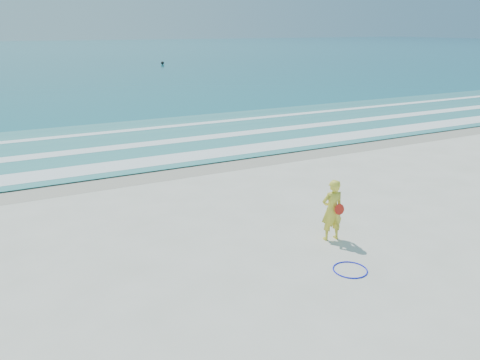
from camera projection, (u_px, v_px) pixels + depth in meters
name	position (u px, v px, depth m)	size (l,w,h in m)	color
ground	(295.00, 284.00, 9.75)	(400.00, 400.00, 0.00)	silver
wet_sand	(160.00, 171.00, 17.36)	(400.00, 2.40, 0.00)	#B2A893
ocean	(18.00, 53.00, 98.50)	(400.00, 190.00, 0.04)	#19727F
shallow	(126.00, 142.00, 21.57)	(400.00, 10.00, 0.01)	#59B7AD
foam_near	(150.00, 161.00, 18.44)	(400.00, 1.40, 0.01)	white
foam_mid	(131.00, 146.00, 20.90)	(400.00, 0.90, 0.01)	white
foam_far	(114.00, 132.00, 23.68)	(400.00, 0.60, 0.01)	white
hoop	(350.00, 270.00, 10.29)	(0.76, 0.76, 0.03)	#0C14E2
buoy	(162.00, 63.00, 66.39)	(0.45, 0.45, 0.45)	black
woman	(332.00, 210.00, 11.56)	(0.62, 0.45, 1.58)	yellow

